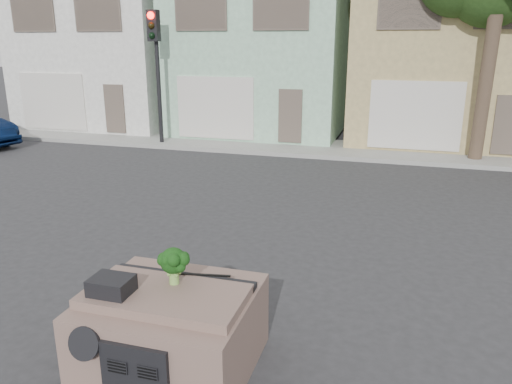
% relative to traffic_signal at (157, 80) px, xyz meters
% --- Properties ---
extents(ground_plane, '(120.00, 120.00, 0.00)m').
position_rel_traffic_signal_xyz_m(ground_plane, '(6.50, -9.50, -2.55)').
color(ground_plane, '#303033').
rests_on(ground_plane, ground).
extents(sidewalk, '(40.00, 3.00, 0.15)m').
position_rel_traffic_signal_xyz_m(sidewalk, '(6.50, 1.00, -2.47)').
color(sidewalk, gray).
rests_on(sidewalk, ground).
extents(townhouse_white, '(7.20, 8.20, 7.55)m').
position_rel_traffic_signal_xyz_m(townhouse_white, '(-4.50, 5.00, 1.23)').
color(townhouse_white, silver).
rests_on(townhouse_white, ground).
extents(townhouse_mint, '(7.20, 8.20, 7.55)m').
position_rel_traffic_signal_xyz_m(townhouse_mint, '(3.00, 5.00, 1.23)').
color(townhouse_mint, '#9DCCAB').
rests_on(townhouse_mint, ground).
extents(townhouse_tan, '(7.20, 8.20, 7.55)m').
position_rel_traffic_signal_xyz_m(townhouse_tan, '(10.50, 5.00, 1.23)').
color(townhouse_tan, tan).
rests_on(townhouse_tan, ground).
extents(traffic_signal, '(0.40, 0.40, 5.10)m').
position_rel_traffic_signal_xyz_m(traffic_signal, '(0.00, 0.00, 0.00)').
color(traffic_signal, black).
rests_on(traffic_signal, ground).
extents(tree_near, '(4.40, 4.00, 8.50)m').
position_rel_traffic_signal_xyz_m(tree_near, '(11.50, 0.30, 1.70)').
color(tree_near, '#234117').
rests_on(tree_near, ground).
extents(car_dashboard, '(2.00, 1.80, 1.12)m').
position_rel_traffic_signal_xyz_m(car_dashboard, '(6.50, -12.50, -1.99)').
color(car_dashboard, '#765B51').
rests_on(car_dashboard, ground).
extents(instrument_hump, '(0.48, 0.38, 0.20)m').
position_rel_traffic_signal_xyz_m(instrument_hump, '(5.92, -12.85, -1.33)').
color(instrument_hump, black).
rests_on(instrument_hump, car_dashboard).
extents(wiper_arm, '(0.69, 0.15, 0.02)m').
position_rel_traffic_signal_xyz_m(wiper_arm, '(6.78, -12.12, -1.42)').
color(wiper_arm, black).
rests_on(wiper_arm, car_dashboard).
extents(broccoli, '(0.42, 0.42, 0.48)m').
position_rel_traffic_signal_xyz_m(broccoli, '(6.52, -12.42, -1.19)').
color(broccoli, black).
rests_on(broccoli, car_dashboard).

